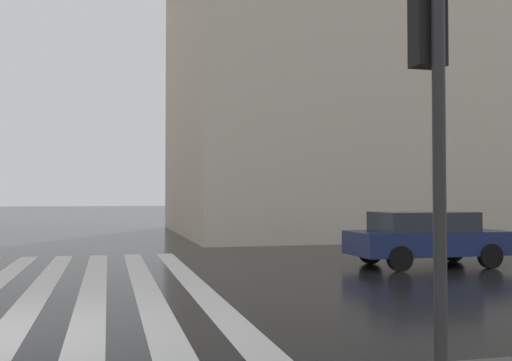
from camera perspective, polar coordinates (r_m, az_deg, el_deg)
zebra_crossing at (r=12.45m, az=-17.75°, el=-9.81°), size 13.00×5.50×0.01m
traffic_signal_post at (r=5.75m, az=16.63°, el=8.73°), size 0.44×0.30×3.71m
car_navy at (r=16.01m, az=16.18°, el=-5.27°), size 1.85×4.10×1.41m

